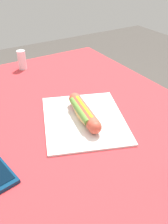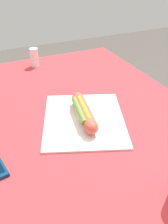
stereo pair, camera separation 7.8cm
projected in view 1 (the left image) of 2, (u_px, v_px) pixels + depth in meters
The scene contains 4 objects.
dining_table at pixel (77, 161), 0.83m from camera, with size 1.21×0.84×0.74m.
paper_wrapper at pixel (84, 119), 0.79m from camera, with size 0.30×0.24×0.01m, color silver.
hot_dog at pixel (84, 112), 0.78m from camera, with size 0.21×0.08×0.05m.
salt_shaker at pixel (22, 60), 1.11m from camera, with size 0.04×0.04×0.08m, color silver.
Camera 1 is at (-0.53, 0.30, 1.20)m, focal length 40.70 mm.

